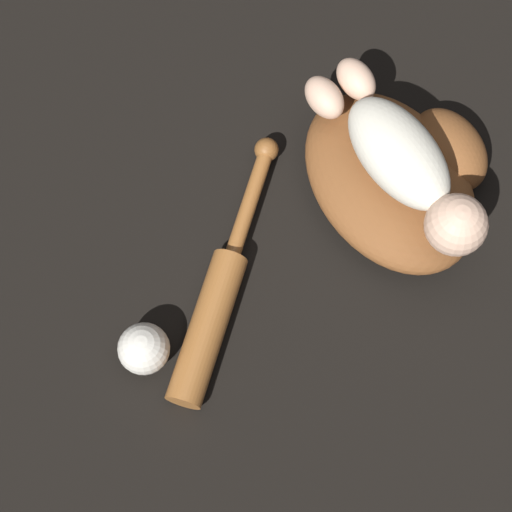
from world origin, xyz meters
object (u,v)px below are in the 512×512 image
Objects in this scene: baby_figure at (404,161)px; baseball at (144,349)px; baseball_glove at (399,175)px; baseball_bat at (218,297)px.

baseball is (0.22, -0.41, -0.10)m from baby_figure.
baseball_glove is 0.94× the size of baseball_bat.
baby_figure is at bearing -28.01° from baseball_glove.
baseball_glove reaches higher than baseball_bat.
baseball is at bearing -57.29° from baseball_bat.
baseball reaches higher than baseball_bat.
baseball_glove is 0.09m from baby_figure.
baseball_glove is at bearing 151.99° from baby_figure.
baseball is (0.07, -0.11, 0.01)m from baseball_bat.
baseball_bat is at bearing -62.83° from baby_figure.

